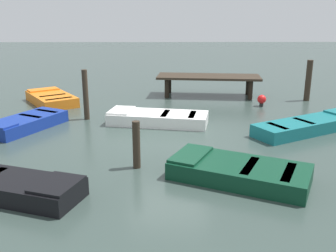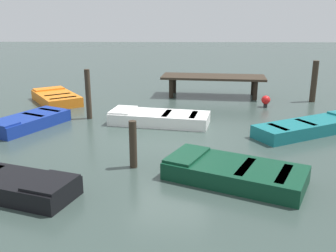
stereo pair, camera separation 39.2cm
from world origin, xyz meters
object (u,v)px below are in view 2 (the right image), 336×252
object	(u,v)px
dock_segment	(213,79)
rowboat_white	(159,118)
mooring_piling_mid_left	(133,144)
marker_buoy	(266,100)
mooring_piling_near_right	(314,81)
rowboat_teal	(313,126)
rowboat_orange	(56,98)
rowboat_dark_green	(234,172)
rowboat_blue	(28,121)
mooring_piling_mid_right	(88,94)

from	to	relation	value
dock_segment	rowboat_white	world-z (taller)	dock_segment
mooring_piling_mid_left	marker_buoy	world-z (taller)	mooring_piling_mid_left
dock_segment	mooring_piling_near_right	bearing A→B (deg)	-6.80
marker_buoy	dock_segment	bearing A→B (deg)	133.68
rowboat_teal	rowboat_orange	xyz separation A→B (m)	(-9.62, 4.08, 0.00)
dock_segment	rowboat_orange	size ratio (longest dim) A/B	1.55
rowboat_orange	rowboat_white	bearing A→B (deg)	-158.38
mooring_piling_near_right	marker_buoy	world-z (taller)	mooring_piling_near_right
rowboat_dark_green	rowboat_white	bearing A→B (deg)	-41.26
rowboat_blue	rowboat_dark_green	size ratio (longest dim) A/B	0.87
rowboat_blue	rowboat_dark_green	bearing A→B (deg)	84.63
rowboat_dark_green	marker_buoy	distance (m)	7.60
rowboat_white	rowboat_dark_green	distance (m)	5.07
rowboat_dark_green	mooring_piling_mid_left	xyz separation A→B (m)	(-2.40, 0.74, 0.39)
mooring_piling_near_right	mooring_piling_mid_right	size ratio (longest dim) A/B	0.98
rowboat_white	rowboat_blue	xyz separation A→B (m)	(-4.38, -0.56, 0.00)
rowboat_white	rowboat_teal	xyz separation A→B (m)	(5.04, -0.90, -0.00)
rowboat_white	mooring_piling_mid_left	xyz separation A→B (m)	(-0.45, -3.93, 0.39)
marker_buoy	mooring_piling_near_right	bearing A→B (deg)	25.41
rowboat_blue	rowboat_white	bearing A→B (deg)	124.91
rowboat_orange	mooring_piling_mid_left	world-z (taller)	mooring_piling_mid_left
dock_segment	mooring_piling_mid_right	bearing A→B (deg)	-134.07
dock_segment	mooring_piling_mid_right	world-z (taller)	mooring_piling_mid_right
mooring_piling_mid_right	mooring_piling_mid_left	bearing A→B (deg)	-65.04
marker_buoy	mooring_piling_mid_left	bearing A→B (deg)	-126.05
rowboat_white	rowboat_dark_green	xyz separation A→B (m)	(1.95, -4.67, 0.00)
rowboat_dark_green	mooring_piling_near_right	world-z (taller)	mooring_piling_near_right
rowboat_blue	dock_segment	bearing A→B (deg)	155.57
rowboat_teal	rowboat_dark_green	bearing A→B (deg)	-157.90
rowboat_orange	marker_buoy	size ratio (longest dim) A/B	6.49
rowboat_teal	rowboat_blue	xyz separation A→B (m)	(-9.43, 0.34, 0.00)
dock_segment	marker_buoy	world-z (taller)	dock_segment
dock_segment	marker_buoy	bearing A→B (deg)	-39.85
rowboat_teal	rowboat_orange	bearing A→B (deg)	128.45
rowboat_white	mooring_piling_mid_right	xyz separation A→B (m)	(-2.58, 0.64, 0.69)
rowboat_white	rowboat_orange	size ratio (longest dim) A/B	1.15
mooring_piling_near_right	marker_buoy	xyz separation A→B (m)	(-2.27, -1.08, -0.60)
rowboat_teal	rowboat_orange	world-z (taller)	same
rowboat_dark_green	mooring_piling_near_right	distance (m)	9.52
rowboat_dark_green	mooring_piling_near_right	xyz separation A→B (m)	(4.59, 8.32, 0.67)
rowboat_white	mooring_piling_near_right	world-z (taller)	mooring_piling_near_right
rowboat_dark_green	rowboat_blue	bearing A→B (deg)	-6.94
rowboat_teal	rowboat_dark_green	distance (m)	4.88
mooring_piling_mid_left	rowboat_blue	bearing A→B (deg)	139.42
marker_buoy	rowboat_teal	bearing A→B (deg)	-77.52
mooring_piling_mid_left	marker_buoy	distance (m)	8.04
rowboat_dark_green	mooring_piling_mid_left	bearing A→B (deg)	8.85
rowboat_blue	mooring_piling_mid_left	bearing A→B (deg)	77.03
dock_segment	rowboat_teal	xyz separation A→B (m)	(2.75, -5.55, -0.61)
rowboat_teal	rowboat_blue	distance (m)	9.43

